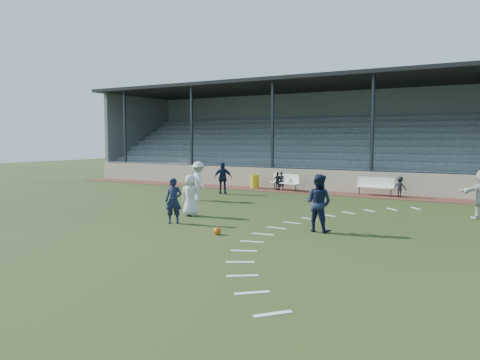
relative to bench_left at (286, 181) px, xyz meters
name	(u,v)px	position (x,y,z in m)	size (l,w,h in m)	color
ground	(206,221)	(1.62, -10.61, -0.58)	(90.00, 90.00, 0.00)	#263515
cinder_track	(311,192)	(1.62, -0.11, -0.57)	(34.00, 2.00, 0.02)	#4E271F
retaining_wall	(318,180)	(1.62, 0.94, 0.02)	(34.00, 0.18, 1.20)	beige
bench_left	(286,181)	(0.00, 0.00, 0.00)	(2.02, 1.10, 0.95)	white
bench_right	(375,185)	(5.09, 0.14, 0.00)	(2.03, 0.65, 0.95)	white
trash_bin	(255,181)	(-2.13, 0.22, -0.16)	(0.50, 0.50, 0.80)	gold
football	(217,231)	(3.34, -12.51, -0.47)	(0.23, 0.23, 0.23)	#CE540C
player_white_lead	(190,195)	(0.50, -10.01, 0.22)	(0.78, 0.51, 1.60)	silver
player_navy_lead	(174,201)	(0.94, -11.61, 0.22)	(0.59, 0.39, 1.61)	#131935
player_navy_mid	(318,203)	(5.86, -10.45, 0.34)	(0.90, 0.70, 1.85)	#131935
player_white_wing	(199,181)	(-1.89, -6.04, 0.35)	(1.21, 0.70, 1.88)	silver
player_navy_wing	(223,178)	(-2.26, -3.22, 0.28)	(1.01, 0.42, 1.72)	#131935
sub_left_near	(281,181)	(-0.22, -0.14, -0.03)	(0.39, 0.25, 1.07)	black
sub_left_far	(278,181)	(-0.43, -0.17, -0.04)	(0.61, 0.25, 1.04)	black
sub_right	(400,187)	(6.35, 0.03, -0.04)	(0.68, 0.39, 1.05)	black
grandstand	(344,151)	(1.63, 5.65, 1.62)	(34.60, 9.00, 6.61)	gray
penalty_arc	(312,232)	(5.74, -10.61, -0.58)	(3.89, 14.63, 0.01)	silver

